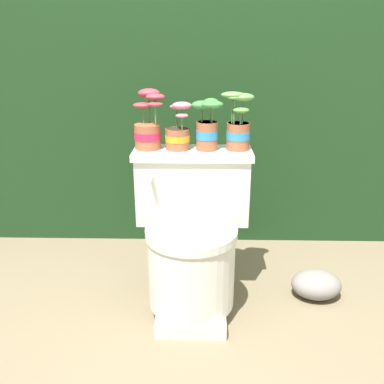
{
  "coord_description": "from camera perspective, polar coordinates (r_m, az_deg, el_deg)",
  "views": [
    {
      "loc": [
        0.01,
        -1.55,
        1.16
      ],
      "look_at": [
        -0.03,
        0.16,
        0.53
      ],
      "focal_mm": 40.0,
      "sensor_mm": 36.0,
      "label": 1
    }
  ],
  "objects": [
    {
      "name": "ground_plane",
      "position": [
        1.94,
        0.78,
        -16.66
      ],
      "size": [
        12.0,
        12.0,
        0.0
      ],
      "primitive_type": "plane",
      "color": "#75664C"
    },
    {
      "name": "hedge_backdrop",
      "position": [
        2.77,
        1.11,
        12.8
      ],
      "size": [
        3.71,
        0.84,
        1.61
      ],
      "color": "#193819",
      "rests_on": "ground"
    },
    {
      "name": "toilet",
      "position": [
        1.88,
        -0.02,
        -6.24
      ],
      "size": [
        0.52,
        0.52,
        0.69
      ],
      "color": "silver",
      "rests_on": "ground"
    },
    {
      "name": "potted_plant_left",
      "position": [
        1.9,
        -5.87,
        8.63
      ],
      "size": [
        0.14,
        0.14,
        0.26
      ],
      "color": "#9E5638",
      "rests_on": "toilet"
    },
    {
      "name": "potted_plant_midleft",
      "position": [
        1.88,
        -1.87,
        7.83
      ],
      "size": [
        0.12,
        0.11,
        0.21
      ],
      "color": "#9E5638",
      "rests_on": "toilet"
    },
    {
      "name": "potted_plant_middle",
      "position": [
        1.87,
        2.03,
        8.63
      ],
      "size": [
        0.14,
        0.1,
        0.22
      ],
      "color": "#9E5638",
      "rests_on": "toilet"
    },
    {
      "name": "potted_plant_midright",
      "position": [
        1.88,
        6.17,
        8.67
      ],
      "size": [
        0.14,
        0.1,
        0.25
      ],
      "color": "#9E5638",
      "rests_on": "toilet"
    },
    {
      "name": "garden_stone",
      "position": [
        2.13,
        16.23,
        -11.75
      ],
      "size": [
        0.23,
        0.19,
        0.13
      ],
      "color": "gray",
      "rests_on": "ground"
    }
  ]
}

